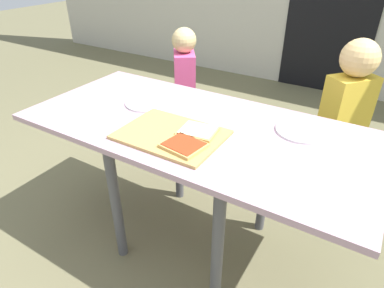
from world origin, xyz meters
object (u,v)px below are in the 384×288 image
object	(u,v)px
plate_white_right	(302,131)
child_right	(344,118)
dining_table	(195,140)
cutting_board	(171,135)
plate_white_left	(148,103)
pizza_slice_near_right	(184,145)
child_left	(185,86)
pizza_slice_far_right	(198,131)

from	to	relation	value
plate_white_right	child_right	size ratio (longest dim) A/B	0.22
dining_table	child_right	world-z (taller)	child_right
cutting_board	plate_white_left	size ratio (longest dim) A/B	1.90
pizza_slice_near_right	child_left	size ratio (longest dim) A/B	0.18
plate_white_left	child_right	world-z (taller)	child_right
plate_white_right	child_left	xyz separation A→B (m)	(-0.97, 0.59, -0.19)
cutting_board	pizza_slice_near_right	world-z (taller)	pizza_slice_near_right
dining_table	child_right	bearing A→B (deg)	51.53
dining_table	pizza_slice_near_right	distance (m)	0.25
cutting_board	pizza_slice_near_right	distance (m)	0.12
pizza_slice_near_right	child_left	xyz separation A→B (m)	(-0.62, 0.97, -0.21)
pizza_slice_far_right	plate_white_right	bearing A→B (deg)	35.68
plate_white_left	plate_white_right	bearing A→B (deg)	8.56
dining_table	pizza_slice_near_right	size ratio (longest dim) A/B	9.20
plate_white_right	child_left	bearing A→B (deg)	148.99
dining_table	plate_white_right	xyz separation A→B (m)	(0.43, 0.18, 0.09)
pizza_slice_near_right	plate_white_left	size ratio (longest dim) A/B	0.76
child_right	plate_white_right	bearing A→B (deg)	-102.31
child_left	child_right	size ratio (longest dim) A/B	0.92
plate_white_right	plate_white_left	bearing A→B (deg)	-171.44
pizza_slice_near_right	plate_white_right	xyz separation A→B (m)	(0.35, 0.39, -0.02)
pizza_slice_far_right	child_right	xyz separation A→B (m)	(0.47, 0.76, -0.14)
dining_table	child_left	size ratio (longest dim) A/B	1.65
pizza_slice_near_right	cutting_board	bearing A→B (deg)	147.99
pizza_slice_far_right	pizza_slice_near_right	size ratio (longest dim) A/B	0.99
cutting_board	plate_white_left	world-z (taller)	cutting_board
pizza_slice_far_right	child_left	world-z (taller)	child_left
plate_white_right	child_left	world-z (taller)	child_left
pizza_slice_near_right	dining_table	bearing A→B (deg)	110.00
plate_white_left	plate_white_right	size ratio (longest dim) A/B	1.00
plate_white_left	plate_white_right	world-z (taller)	same
pizza_slice_far_right	child_left	size ratio (longest dim) A/B	0.18
pizza_slice_near_right	plate_white_right	bearing A→B (deg)	47.67
dining_table	cutting_board	xyz separation A→B (m)	(-0.03, -0.14, 0.09)
child_right	pizza_slice_far_right	bearing A→B (deg)	-121.89
dining_table	plate_white_right	bearing A→B (deg)	22.62
plate_white_right	child_right	world-z (taller)	child_right
dining_table	pizza_slice_near_right	xyz separation A→B (m)	(0.08, -0.21, 0.10)
plate_white_left	cutting_board	bearing A→B (deg)	-36.33
pizza_slice_far_right	child_left	xyz separation A→B (m)	(-0.61, 0.85, -0.21)
plate_white_right	pizza_slice_far_right	bearing A→B (deg)	-144.32
pizza_slice_far_right	plate_white_left	world-z (taller)	pizza_slice_far_right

